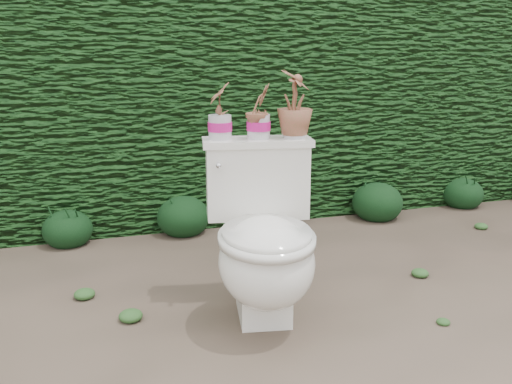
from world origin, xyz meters
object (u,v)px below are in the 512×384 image
object	(u,v)px
potted_plant_center	(259,113)
potted_plant_right	(295,106)
toilet	(264,243)
potted_plant_left	(220,113)

from	to	relation	value
potted_plant_center	potted_plant_right	distance (m)	0.17
toilet	potted_plant_right	xyz separation A→B (m)	(0.21, 0.20, 0.57)
potted_plant_center	potted_plant_right	bearing A→B (deg)	-48.60
potted_plant_center	potted_plant_right	xyz separation A→B (m)	(0.16, -0.03, 0.03)
potted_plant_left	toilet	bearing A→B (deg)	37.61
potted_plant_left	potted_plant_center	distance (m)	0.18
potted_plant_left	potted_plant_right	size ratio (longest dim) A/B	0.82
toilet	potted_plant_left	xyz separation A→B (m)	(-0.12, 0.27, 0.54)
toilet	potted_plant_left	distance (m)	0.62
potted_plant_left	potted_plant_right	xyz separation A→B (m)	(0.34, -0.06, 0.03)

